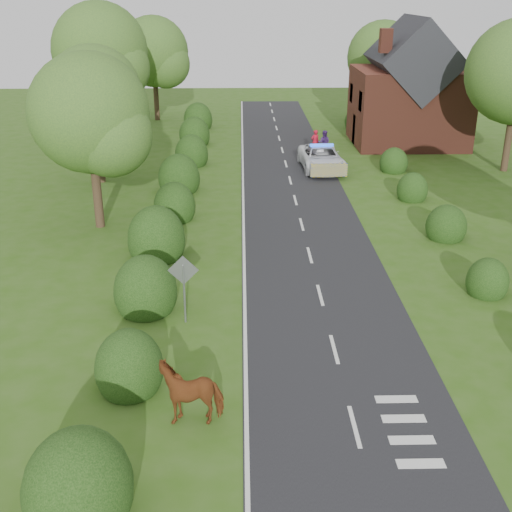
{
  "coord_description": "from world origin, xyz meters",
  "views": [
    {
      "loc": [
        -2.97,
        -18.05,
        10.88
      ],
      "look_at": [
        -2.44,
        4.89,
        1.3
      ],
      "focal_mm": 45.0,
      "sensor_mm": 36.0,
      "label": 1
    }
  ],
  "objects_px": {
    "police_van": "(321,158)",
    "pedestrian_purple": "(324,143)",
    "road_sign": "(184,279)",
    "pedestrian_red": "(315,142)",
    "cow": "(192,393)"
  },
  "relations": [
    {
      "from": "police_van",
      "to": "pedestrian_purple",
      "type": "xyz_separation_m",
      "value": [
        0.64,
        3.87,
        0.12
      ]
    },
    {
      "from": "cow",
      "to": "pedestrian_red",
      "type": "relative_size",
      "value": 1.2
    },
    {
      "from": "cow",
      "to": "pedestrian_purple",
      "type": "bearing_deg",
      "value": 161.14
    },
    {
      "from": "cow",
      "to": "pedestrian_red",
      "type": "xyz_separation_m",
      "value": [
        6.64,
        30.32,
        0.13
      ]
    },
    {
      "from": "cow",
      "to": "pedestrian_red",
      "type": "bearing_deg",
      "value": 162.38
    },
    {
      "from": "road_sign",
      "to": "pedestrian_red",
      "type": "height_order",
      "value": "road_sign"
    },
    {
      "from": "road_sign",
      "to": "pedestrian_purple",
      "type": "bearing_deg",
      "value": 72.24
    },
    {
      "from": "cow",
      "to": "road_sign",
      "type": "bearing_deg",
      "value": -178.79
    },
    {
      "from": "cow",
      "to": "pedestrian_purple",
      "type": "height_order",
      "value": "pedestrian_purple"
    },
    {
      "from": "cow",
      "to": "pedestrian_purple",
      "type": "relative_size",
      "value": 1.16
    },
    {
      "from": "pedestrian_red",
      "to": "police_van",
      "type": "bearing_deg",
      "value": 69.81
    },
    {
      "from": "road_sign",
      "to": "pedestrian_purple",
      "type": "xyz_separation_m",
      "value": [
        7.83,
        24.45,
        -0.77
      ]
    },
    {
      "from": "pedestrian_purple",
      "to": "pedestrian_red",
      "type": "bearing_deg",
      "value": -21.01
    },
    {
      "from": "cow",
      "to": "police_van",
      "type": "distance_m",
      "value": 26.78
    },
    {
      "from": "police_van",
      "to": "cow",
      "type": "bearing_deg",
      "value": -107.43
    }
  ]
}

